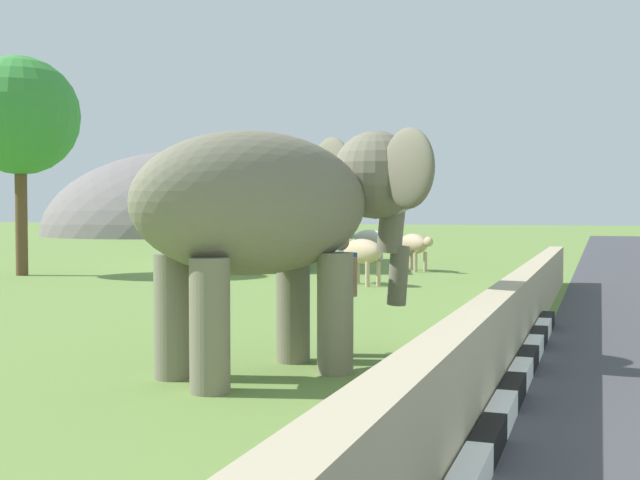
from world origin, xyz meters
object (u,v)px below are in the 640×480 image
elephant (281,208)px  cow_mid (369,239)px  bus_white (274,208)px  cow_far (414,245)px  cow_near (361,252)px  person_handler (341,287)px

elephant → cow_mid: elephant is taller
elephant → cow_mid: bearing=13.4°
bus_white → cow_far: bearing=-101.5°
bus_white → cow_near: size_ratio=4.77×
cow_mid → cow_far: 5.85m
cow_mid → bus_white: bearing=148.1°
cow_mid → cow_far: bearing=-149.1°
person_handler → cow_mid: bearing=15.2°
person_handler → cow_near: (9.85, 2.67, -0.06)m
cow_near → cow_far: size_ratio=1.06×
elephant → cow_near: size_ratio=2.23×
person_handler → cow_near: size_ratio=0.93×
bus_white → person_handler: bearing=-154.0°
person_handler → bus_white: bearing=26.0°
bus_white → cow_mid: bearing=-31.9°
bus_white → cow_far: (-1.11, -5.44, -1.21)m
elephant → cow_far: 16.50m
bus_white → cow_near: bus_white is taller
elephant → cow_mid: size_ratio=2.07×
person_handler → bus_white: 18.02m
bus_white → cow_mid: (3.91, -2.44, -1.21)m
bus_white → cow_mid: size_ratio=4.42×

